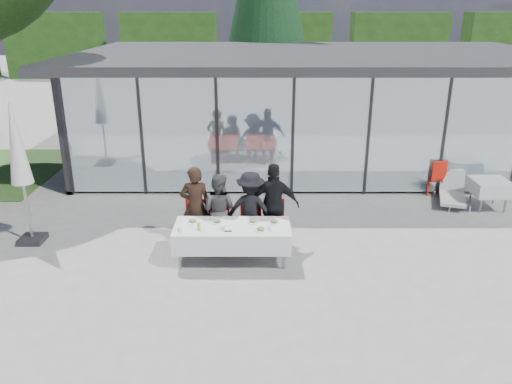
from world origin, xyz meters
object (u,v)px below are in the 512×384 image
at_px(plate_extra, 261,229).
at_px(lounger, 452,192).
at_px(diner_b, 218,210).
at_px(diner_chair_b, 219,220).
at_px(plate_d, 274,222).
at_px(folded_eyeglasses, 228,231).
at_px(market_umbrella, 18,153).
at_px(diner_d, 274,205).
at_px(spare_table_right, 490,187).
at_px(diner_chair_d, 274,220).
at_px(juice_bottle, 199,227).
at_px(diner_chair_c, 251,220).
at_px(plate_c, 253,221).
at_px(dining_table, 232,236).
at_px(diner_a, 195,206).
at_px(spare_chair_b, 436,176).
at_px(diner_c, 251,209).
at_px(plate_a, 193,221).
at_px(diner_chair_a, 196,220).
at_px(plate_b, 217,221).
at_px(spare_chair_a, 432,173).

xyz_separation_m(plate_extra, lounger, (4.97, 3.43, -0.52)).
bearing_deg(diner_b, diner_chair_b, -71.61).
height_order(diner_b, plate_d, diner_b).
relative_size(folded_eyeglasses, market_umbrella, 0.05).
distance_m(diner_d, spare_table_right, 5.79).
relative_size(diner_chair_d, plate_extra, 4.17).
distance_m(diner_chair_d, juice_bottle, 1.77).
height_order(diner_chair_c, spare_table_right, diner_chair_c).
xyz_separation_m(plate_c, folded_eyeglasses, (-0.47, -0.43, -0.02)).
bearing_deg(dining_table, diner_d, 41.11).
xyz_separation_m(dining_table, market_umbrella, (-4.33, 0.83, 1.43)).
bearing_deg(plate_d, diner_chair_b, 151.60).
relative_size(dining_table, diner_a, 1.31).
bearing_deg(spare_chair_b, diner_chair_d, -146.21).
distance_m(diner_c, market_umbrella, 4.83).
distance_m(plate_a, plate_extra, 1.39).
relative_size(diner_chair_a, diner_chair_b, 1.00).
relative_size(plate_b, juice_bottle, 1.48).
height_order(diner_a, juice_bottle, diner_a).
xyz_separation_m(diner_chair_c, spare_chair_a, (4.84, 3.14, 0.00)).
bearing_deg(diner_d, lounger, -147.47).
bearing_deg(spare_chair_b, diner_a, -153.83).
xyz_separation_m(diner_a, plate_c, (1.19, -0.57, -0.09)).
bearing_deg(diner_chair_b, diner_a, -177.54).
xyz_separation_m(diner_chair_c, lounger, (5.17, 2.45, -0.28)).
xyz_separation_m(diner_chair_a, market_umbrella, (-3.54, 0.08, 1.43)).
relative_size(plate_b, spare_chair_b, 0.24).
xyz_separation_m(diner_c, plate_d, (0.47, -0.60, -0.03)).
bearing_deg(dining_table, diner_a, 137.36).
height_order(diner_chair_b, market_umbrella, market_umbrella).
bearing_deg(diner_d, plate_c, 57.14).
bearing_deg(diner_c, folded_eyeglasses, 77.81).
relative_size(diner_b, spare_chair_b, 1.61).
distance_m(diner_b, market_umbrella, 4.19).
distance_m(spare_chair_a, market_umbrella, 10.11).
bearing_deg(plate_extra, diner_b, 132.49).
height_order(diner_chair_d, market_umbrella, market_umbrella).
relative_size(diner_c, plate_a, 6.87).
height_order(diner_chair_d, plate_extra, diner_chair_d).
xyz_separation_m(plate_a, juice_bottle, (0.17, -0.37, 0.05)).
bearing_deg(spare_chair_a, lounger, -64.28).
relative_size(dining_table, plate_d, 9.67).
relative_size(diner_chair_d, spare_chair_b, 1.00).
relative_size(plate_d, spare_chair_b, 0.24).
height_order(diner_c, spare_chair_b, diner_c).
bearing_deg(lounger, diner_chair_a, -158.75).
relative_size(plate_b, plate_c, 1.00).
xyz_separation_m(plate_a, spare_chair_b, (6.02, 3.52, -0.24)).
bearing_deg(juice_bottle, plate_b, 48.65).
xyz_separation_m(diner_chair_b, plate_d, (1.14, -0.62, 0.24)).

